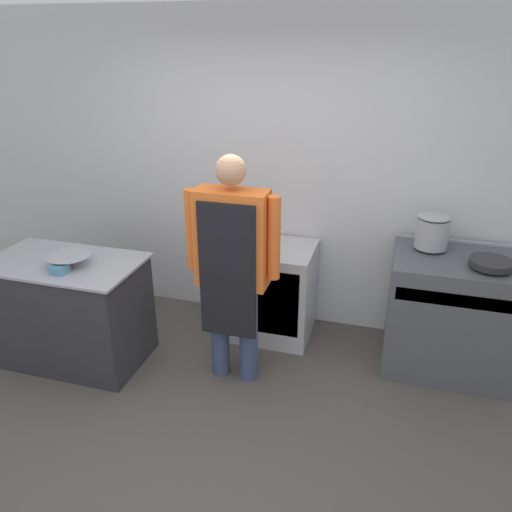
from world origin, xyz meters
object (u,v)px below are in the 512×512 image
stove (450,314)px  stock_pot (432,231)px  mixing_bowl (70,260)px  saute_pan (491,263)px  plastic_tub (60,269)px  person_cook (232,259)px  fridge_unit (271,291)px

stove → stock_pot: (-0.21, 0.12, 0.62)m
mixing_bowl → saute_pan: 3.06m
stove → saute_pan: saute_pan is taller
mixing_bowl → plastic_tub: size_ratio=2.99×
mixing_bowl → saute_pan: (2.99, 0.65, 0.07)m
person_cook → saute_pan: (1.76, 0.48, -0.02)m
saute_pan → stock_pot: bearing=148.3°
stove → mixing_bowl: stove is taller
fridge_unit → person_cook: size_ratio=0.47×
plastic_tub → fridge_unit: bearing=36.8°
person_cook → stock_pot: 1.55m
person_cook → saute_pan: bearing=15.3°
stove → person_cook: 1.77m
stove → fridge_unit: 1.47m
stock_pot → plastic_tub: bearing=-158.1°
plastic_tub → saute_pan: 3.09m
mixing_bowl → saute_pan: bearing=12.3°
fridge_unit → person_cook: bearing=-99.2°
mixing_bowl → stock_pot: size_ratio=1.19×
stock_pot → saute_pan: bearing=-31.7°
person_cook → stock_pot: (1.36, 0.73, 0.09)m
stove → plastic_tub: stove is taller
plastic_tub → saute_pan: size_ratio=0.36×
person_cook → fridge_unit: bearing=80.8°
plastic_tub → stock_pot: size_ratio=0.40×
stove → saute_pan: 0.56m
stove → plastic_tub: 2.97m
fridge_unit → stove: bearing=-3.3°
plastic_tub → stove: bearing=18.0°
stock_pot → saute_pan: size_ratio=0.90×
stove → person_cook: (-1.57, -0.60, 0.53)m
person_cook → stock_pot: size_ratio=6.49×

